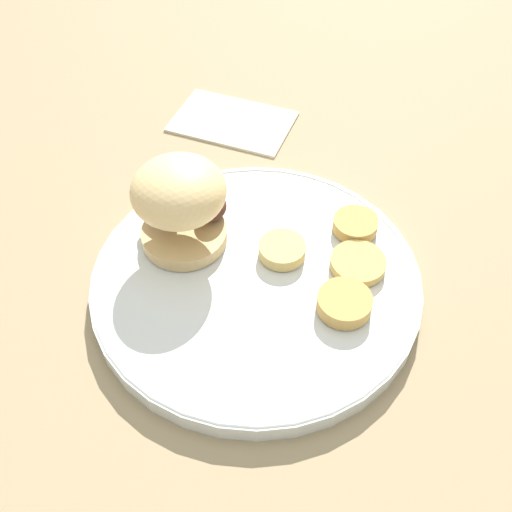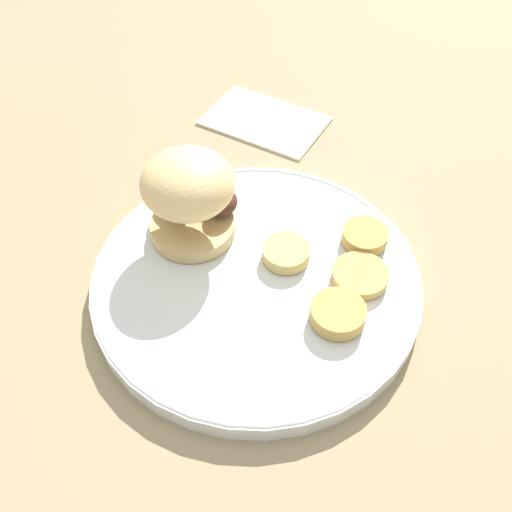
{
  "view_description": "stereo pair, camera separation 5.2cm",
  "coord_description": "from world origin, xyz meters",
  "views": [
    {
      "loc": [
        -0.24,
        -0.24,
        0.43
      ],
      "look_at": [
        0.0,
        0.0,
        0.04
      ],
      "focal_mm": 42.0,
      "sensor_mm": 36.0,
      "label": 1
    },
    {
      "loc": [
        -0.2,
        -0.27,
        0.43
      ],
      "look_at": [
        0.0,
        0.0,
        0.04
      ],
      "focal_mm": 42.0,
      "sensor_mm": 36.0,
      "label": 2
    }
  ],
  "objects": [
    {
      "name": "ground_plane",
      "position": [
        0.0,
        0.0,
        0.0
      ],
      "size": [
        4.0,
        4.0,
        0.0
      ],
      "primitive_type": "plane",
      "color": "#937F5B"
    },
    {
      "name": "dinner_plate",
      "position": [
        0.0,
        0.0,
        0.01
      ],
      "size": [
        0.3,
        0.3,
        0.02
      ],
      "color": "silver",
      "rests_on": "ground_plane"
    },
    {
      "name": "sandwich",
      "position": [
        -0.01,
        0.08,
        0.07
      ],
      "size": [
        0.09,
        0.09,
        0.09
      ],
      "color": "tan",
      "rests_on": "dinner_plate"
    },
    {
      "name": "potato_round_0",
      "position": [
        0.03,
        -0.08,
        0.03
      ],
      "size": [
        0.05,
        0.05,
        0.01
      ],
      "primitive_type": "cylinder",
      "color": "tan",
      "rests_on": "dinner_plate"
    },
    {
      "name": "potato_round_1",
      "position": [
        0.07,
        -0.06,
        0.02
      ],
      "size": [
        0.05,
        0.05,
        0.01
      ],
      "primitive_type": "cylinder",
      "color": "tan",
      "rests_on": "dinner_plate"
    },
    {
      "name": "potato_round_2",
      "position": [
        0.11,
        -0.03,
        0.03
      ],
      "size": [
        0.04,
        0.04,
        0.01
      ],
      "primitive_type": "cylinder",
      "color": "tan",
      "rests_on": "dinner_plate"
    },
    {
      "name": "potato_round_3",
      "position": [
        0.03,
        -0.0,
        0.03
      ],
      "size": [
        0.04,
        0.04,
        0.01
      ],
      "primitive_type": "cylinder",
      "color": "#DBB766",
      "rests_on": "dinner_plate"
    },
    {
      "name": "napkin",
      "position": [
        0.16,
        0.2,
        0.0
      ],
      "size": [
        0.14,
        0.16,
        0.01
      ],
      "primitive_type": "cube",
      "rotation": [
        0.0,
        0.0,
        1.99
      ],
      "color": "beige",
      "rests_on": "ground_plane"
    }
  ]
}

